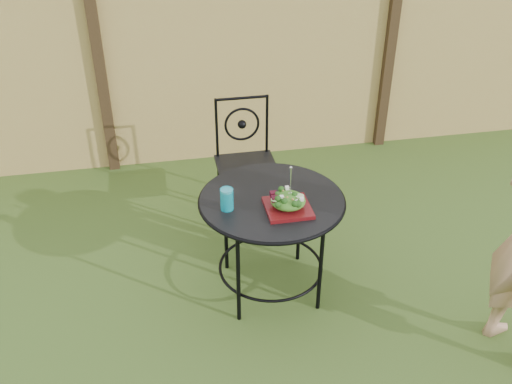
% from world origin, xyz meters
% --- Properties ---
extents(ground, '(60.00, 60.00, 0.00)m').
position_xyz_m(ground, '(0.00, 0.00, 0.00)').
color(ground, '#274114').
rests_on(ground, ground).
extents(fence, '(8.00, 0.12, 1.90)m').
position_xyz_m(fence, '(-0.00, 2.19, 0.95)').
color(fence, '#D9BF6B').
rests_on(fence, ground).
extents(patio_table, '(0.92, 0.92, 0.72)m').
position_xyz_m(patio_table, '(-0.22, 0.24, 0.59)').
color(patio_table, black).
rests_on(patio_table, ground).
extents(patio_chair, '(0.46, 0.46, 0.95)m').
position_xyz_m(patio_chair, '(-0.22, 1.19, 0.50)').
color(patio_chair, black).
rests_on(patio_chair, ground).
extents(salad_plate, '(0.27, 0.27, 0.02)m').
position_xyz_m(salad_plate, '(-0.16, 0.10, 0.74)').
color(salad_plate, '#4F0B0B').
rests_on(salad_plate, patio_table).
extents(salad, '(0.21, 0.21, 0.08)m').
position_xyz_m(salad, '(-0.16, 0.10, 0.79)').
color(salad, '#235614').
rests_on(salad, salad_plate).
extents(fork, '(0.01, 0.01, 0.18)m').
position_xyz_m(fork, '(-0.15, 0.10, 0.92)').
color(fork, silver).
rests_on(fork, salad).
extents(drinking_glass, '(0.08, 0.08, 0.14)m').
position_xyz_m(drinking_glass, '(-0.52, 0.18, 0.79)').
color(drinking_glass, '#0E94A9').
rests_on(drinking_glass, patio_table).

